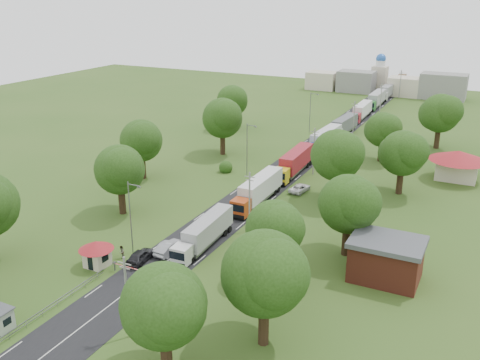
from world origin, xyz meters
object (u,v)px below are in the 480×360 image
Objects in this scene: car_lane_mid at (169,247)px; pedestrian_near at (140,289)px; guard_booth at (96,251)px; truck_0 at (205,233)px; info_sign at (334,141)px; car_lane_front at (141,256)px; boom_barrier at (135,270)px.

car_lane_mid is 2.63× the size of pedestrian_near.
guard_booth is at bearing 50.95° from car_lane_mid.
car_lane_mid is at bearing 48.48° from guard_booth.
guard_booth is 0.32× the size of truck_0.
info_sign is at bearing 48.29° from pedestrian_near.
pedestrian_near is at bearing 120.78° from car_lane_front.
info_sign is at bearing 78.32° from guard_booth.
guard_booth is 14.38m from truck_0.
pedestrian_near is (-3.20, -63.50, -2.05)m from info_sign.
pedestrian_near is (3.00, -10.50, 0.13)m from car_lane_mid.
car_lane_front is at bearing 116.14° from boom_barrier.
guard_booth is 5.54m from car_lane_front.
guard_booth is at bearing 33.21° from car_lane_front.
car_lane_front is at bearing 63.78° from car_lane_mid.
truck_0 reaches higher than guard_booth.
car_lane_mid reaches higher than car_lane_front.
info_sign is (12.40, 60.00, 0.84)m from guard_booth.
car_lane_front is 0.96× the size of car_lane_mid.
guard_booth is 61.27m from info_sign.
boom_barrier is 4.83× the size of pedestrian_near.
car_lane_mid is at bearing -124.06° from car_lane_front.
pedestrian_near is (3.36, -3.50, 0.06)m from boom_barrier.
guard_booth reaches higher than boom_barrier.
car_lane_front is at bearing -124.86° from truck_0.
guard_booth is 9.45m from car_lane_mid.
car_lane_mid is at bearing -129.95° from truck_0.
boom_barrier is at bearing 110.78° from car_lane_front.
car_lane_mid is (-6.20, -53.00, -2.18)m from info_sign.
car_lane_mid is 10.92m from pedestrian_near.
boom_barrier is 5.98m from guard_booth.
pedestrian_near is (9.20, -3.50, -1.21)m from guard_booth.
truck_0 is 2.74× the size of car_lane_mid.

